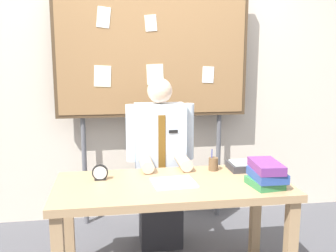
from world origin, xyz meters
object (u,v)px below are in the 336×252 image
at_px(desk, 172,197).
at_px(bulletin_board, 153,53).
at_px(book_stack, 266,174).
at_px(paper_tray, 246,166).
at_px(person, 160,170).
at_px(pen_holder, 213,164).
at_px(desk_clock, 100,173).
at_px(open_notebook, 174,183).

bearing_deg(desk, bulletin_board, 90.01).
xyz_separation_m(book_stack, paper_tray, (0.01, 0.37, -0.05)).
relative_size(desk, paper_tray, 5.95).
height_order(bulletin_board, paper_tray, bulletin_board).
distance_m(desk, paper_tray, 0.64).
height_order(book_stack, paper_tray, book_stack).
bearing_deg(desk, person, 90.00).
relative_size(person, pen_holder, 8.71).
bearing_deg(pen_holder, desk, -146.15).
bearing_deg(pen_holder, person, 133.63).
xyz_separation_m(person, desk_clock, (-0.47, -0.46, 0.14)).
xyz_separation_m(desk, open_notebook, (0.01, -0.02, 0.10)).
distance_m(person, open_notebook, 0.62).
distance_m(desk, person, 0.59).
height_order(pen_holder, paper_tray, pen_holder).
distance_m(open_notebook, pen_holder, 0.42).
bearing_deg(pen_holder, desk_clock, -172.83).
height_order(open_notebook, paper_tray, paper_tray).
height_order(desk, open_notebook, open_notebook).
relative_size(desk, bulletin_board, 0.70).
relative_size(bulletin_board, open_notebook, 8.01).
relative_size(bulletin_board, paper_tray, 8.51).
distance_m(book_stack, open_notebook, 0.60).
bearing_deg(bulletin_board, person, -89.97).
bearing_deg(open_notebook, paper_tray, 21.86).
xyz_separation_m(desk, desk_clock, (-0.47, 0.13, 0.15)).
distance_m(bulletin_board, pen_holder, 1.21).
relative_size(desk_clock, paper_tray, 0.42).
bearing_deg(desk_clock, pen_holder, 7.17).
distance_m(bulletin_board, open_notebook, 1.38).
bearing_deg(desk, paper_tray, 19.96).
bearing_deg(paper_tray, desk_clock, -175.34).
height_order(person, open_notebook, person).
xyz_separation_m(open_notebook, paper_tray, (0.59, 0.24, 0.02)).
bearing_deg(desk, pen_holder, 33.85).
height_order(person, bulletin_board, bulletin_board).
xyz_separation_m(desk, person, (0.00, 0.59, 0.01)).
xyz_separation_m(person, book_stack, (0.59, -0.75, 0.17)).
height_order(person, pen_holder, person).
height_order(desk, desk_clock, desk_clock).
bearing_deg(desk_clock, desk, -15.18).
bearing_deg(person, bulletin_board, 90.03).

